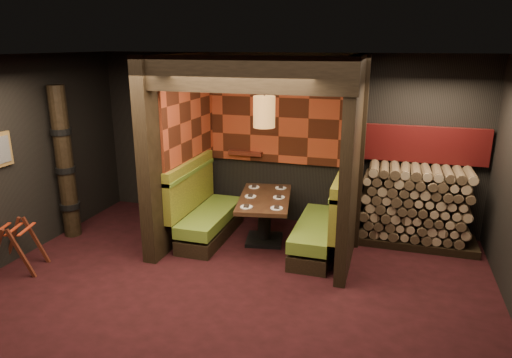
% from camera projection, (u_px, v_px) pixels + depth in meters
% --- Properties ---
extents(floor, '(6.50, 5.50, 0.02)m').
position_uv_depth(floor, '(225.00, 299.00, 5.57)').
color(floor, black).
rests_on(floor, ground).
extents(ceiling, '(6.50, 5.50, 0.02)m').
position_uv_depth(ceiling, '(220.00, 56.00, 4.75)').
color(ceiling, black).
rests_on(ceiling, ground).
extents(wall_back, '(6.50, 0.02, 2.85)m').
position_uv_depth(wall_back, '(281.00, 140.00, 7.69)').
color(wall_back, black).
rests_on(wall_back, ground).
extents(wall_front, '(6.50, 0.02, 2.85)m').
position_uv_depth(wall_front, '(52.00, 325.00, 2.63)').
color(wall_front, black).
rests_on(wall_front, ground).
extents(partition_left, '(0.20, 2.20, 2.85)m').
position_uv_depth(partition_left, '(179.00, 149.00, 7.05)').
color(partition_left, black).
rests_on(partition_left, floor).
extents(partition_right, '(0.15, 2.10, 2.85)m').
position_uv_depth(partition_right, '(353.00, 160.00, 6.36)').
color(partition_right, black).
rests_on(partition_right, floor).
extents(header_beam, '(2.85, 0.18, 0.44)m').
position_uv_depth(header_beam, '(240.00, 74.00, 5.47)').
color(header_beam, black).
rests_on(header_beam, partition_left).
extents(tapa_back_panel, '(2.40, 0.06, 1.55)m').
position_uv_depth(tapa_back_panel, '(279.00, 117.00, 7.54)').
color(tapa_back_panel, '#A73B1E').
rests_on(tapa_back_panel, wall_back).
extents(tapa_side_panel, '(0.04, 1.85, 1.45)m').
position_uv_depth(tapa_side_panel, '(190.00, 120.00, 7.06)').
color(tapa_side_panel, '#A73B1E').
rests_on(tapa_side_panel, partition_left).
extents(lacquer_shelf, '(0.60, 0.12, 0.07)m').
position_uv_depth(lacquer_shelf, '(245.00, 153.00, 7.83)').
color(lacquer_shelf, '#571E14').
rests_on(lacquer_shelf, wall_back).
extents(booth_bench_left, '(0.68, 1.60, 1.14)m').
position_uv_depth(booth_bench_left, '(205.00, 213.00, 7.24)').
color(booth_bench_left, black).
rests_on(booth_bench_left, floor).
extents(booth_bench_right, '(0.68, 1.60, 1.14)m').
position_uv_depth(booth_bench_right, '(323.00, 227.00, 6.71)').
color(booth_bench_right, black).
rests_on(booth_bench_right, floor).
extents(dining_table, '(0.99, 1.50, 0.73)m').
position_uv_depth(dining_table, '(265.00, 212.00, 7.02)').
color(dining_table, black).
rests_on(dining_table, floor).
extents(place_settings, '(0.78, 1.20, 0.03)m').
position_uv_depth(place_settings, '(265.00, 197.00, 6.95)').
color(place_settings, white).
rests_on(place_settings, dining_table).
extents(pendant_lamp, '(0.32, 0.32, 1.03)m').
position_uv_depth(pendant_lamp, '(264.00, 112.00, 6.54)').
color(pendant_lamp, olive).
rests_on(pendant_lamp, ceiling).
extents(framed_picture, '(0.05, 0.36, 0.46)m').
position_uv_depth(framed_picture, '(0.00, 150.00, 6.09)').
color(framed_picture, olive).
rests_on(framed_picture, wall_left).
extents(luggage_rack, '(0.78, 0.64, 0.73)m').
position_uv_depth(luggage_rack, '(16.00, 245.00, 6.18)').
color(luggage_rack, '#491D11').
rests_on(luggage_rack, floor).
extents(totem_column, '(0.31, 0.31, 2.40)m').
position_uv_depth(totem_column, '(65.00, 164.00, 7.09)').
color(totem_column, black).
rests_on(totem_column, floor).
extents(firewood_stack, '(1.73, 0.70, 1.22)m').
position_uv_depth(firewood_stack, '(420.00, 207.00, 6.91)').
color(firewood_stack, black).
rests_on(firewood_stack, floor).
extents(mosaic_header, '(1.83, 0.10, 0.56)m').
position_uv_depth(mosaic_header, '(425.00, 145.00, 6.96)').
color(mosaic_header, maroon).
rests_on(mosaic_header, wall_back).
extents(bay_front_post, '(0.08, 0.08, 2.85)m').
position_uv_depth(bay_front_post, '(361.00, 156.00, 6.57)').
color(bay_front_post, black).
rests_on(bay_front_post, floor).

